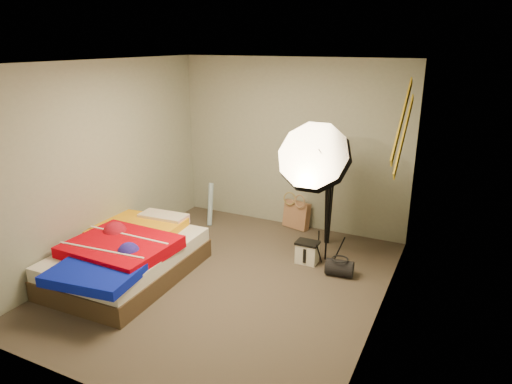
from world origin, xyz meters
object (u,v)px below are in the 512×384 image
Objects in this scene: bed at (127,256)px; camera_tripod at (329,188)px; photo_umbrella at (315,159)px; wrapping_roll at (210,204)px; duffel_bag at (339,268)px; camera_case at (307,253)px; tote_bag at (297,215)px.

bed is 1.44× the size of camera_tripod.
wrapping_roll is at bearing 164.47° from photo_umbrella.
photo_umbrella is (-0.44, 0.22, 1.26)m from duffel_bag.
duffel_bag is (0.47, -0.15, -0.03)m from camera_case.
camera_case is at bearing -47.56° from tote_bag.
camera_tripod reaches higher than tote_bag.
tote_bag is at bearing 124.95° from duffel_bag.
bed is (-1.27, -2.31, 0.06)m from tote_bag.
camera_tripod is at bearing 110.88° from duffel_bag.
bed is at bearing -104.11° from tote_bag.
wrapping_roll is at bearing -176.17° from camera_tripod.
tote_bag reaches higher than camera_case.
camera_case is 0.97m from camera_tripod.
bed is (-0.03, -1.86, -0.06)m from wrapping_roll.
camera_tripod reaches higher than wrapping_roll.
camera_tripod reaches higher than duffel_bag.
duffel_bag is (1.01, -1.18, -0.10)m from tote_bag.
duffel_bag is at bearing -17.86° from camera_case.
tote_bag is at bearing 61.24° from bed.
camera_case is 0.81× the size of duffel_bag.
bed is at bearing -159.13° from duffel_bag.
camera_tripod is (0.58, -0.33, 0.60)m from tote_bag.
photo_umbrella reaches higher than camera_tripod.
duffel_bag is at bearing -34.72° from tote_bag.
photo_umbrella reaches higher than tote_bag.
photo_umbrella is (0.57, -0.95, 1.15)m from tote_bag.
duffel_bag is 0.23× the size of camera_tripod.
photo_umbrella is at bearing -91.08° from camera_tripod.
bed reaches higher than camera_case.
photo_umbrella is (1.84, 1.36, 1.09)m from bed.
wrapping_roll is 0.32× the size of bed.
camera_case is (1.78, -0.58, -0.19)m from wrapping_roll.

